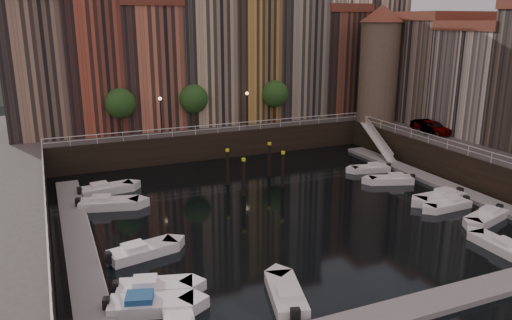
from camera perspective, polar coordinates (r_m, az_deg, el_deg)
name	(u,v)px	position (r m, az deg, el deg)	size (l,w,h in m)	color
ground	(281,206)	(42.15, 2.82, -5.24)	(200.00, 200.00, 0.00)	black
quay_far	(193,129)	(65.16, -7.22, 3.58)	(80.00, 20.00, 3.00)	black
dock_left	(78,241)	(37.43, -19.63, -8.69)	(2.00, 28.00, 0.35)	gray
dock_right	(439,183)	(50.27, 20.21, -2.51)	(2.00, 28.00, 0.35)	gray
dock_near	(419,307)	(29.31, 18.09, -15.66)	(30.00, 2.00, 0.35)	gray
mountains	(113,47)	(146.74, -16.07, 12.34)	(145.00, 100.00, 18.00)	#2D382D
far_terrace	(222,55)	(62.49, -3.89, 11.92)	(48.70, 10.30, 17.50)	#987661
right_terrace	(491,74)	(59.04, 25.30, 8.89)	(9.30, 24.30, 14.00)	#7D6C5E
corner_tower	(379,62)	(62.47, 13.90, 10.81)	(5.20, 5.20, 13.80)	#6B5B4C
promenade_trees	(199,99)	(56.51, -6.48, 7.00)	(21.20, 3.20, 5.20)	black
street_lamps	(205,106)	(55.77, -5.82, 6.18)	(10.36, 0.36, 4.18)	black
railings	(258,149)	(45.23, 0.18, 1.29)	(36.08, 34.04, 0.52)	white
gangway	(377,140)	(58.44, 13.72, 2.27)	(2.78, 8.32, 3.73)	white
mooring_pilings	(256,169)	(46.56, 0.02, -1.02)	(5.04, 4.76, 3.78)	black
boat_left_0	(149,305)	(28.36, -12.10, -15.87)	(4.88, 2.94, 1.09)	white
boat_left_1	(154,287)	(29.95, -11.63, -14.07)	(4.59, 2.71, 1.03)	white
boat_left_2	(141,251)	(34.25, -12.97, -10.12)	(4.85, 2.62, 1.09)	white
boat_left_3	(108,204)	(43.24, -16.58, -4.79)	(5.18, 3.00, 1.16)	white
boat_left_4	(105,189)	(46.95, -16.83, -3.21)	(4.92, 2.31, 1.11)	white
boat_right_0	(487,217)	(42.82, 24.86, -5.91)	(4.58, 2.77, 1.03)	white
boat_right_1	(449,205)	(44.35, 21.15, -4.79)	(4.24, 1.68, 0.97)	white
boat_right_2	(440,197)	(45.76, 20.34, -4.03)	(4.83, 1.92, 1.10)	white
boat_right_3	(392,180)	(49.44, 15.26, -2.18)	(4.44, 2.85, 1.00)	white
boat_right_4	(371,169)	(52.67, 13.02, -0.95)	(4.19, 2.27, 0.94)	white
boat_near_1	(286,295)	(28.64, 3.48, -15.18)	(2.80, 4.86, 1.09)	white
boat_near_3	(499,245)	(38.09, 26.03, -8.73)	(1.59, 4.25, 0.97)	white
car_a	(433,128)	(57.57, 19.56, 3.46)	(1.73, 4.31, 1.47)	gray
car_b	(425,127)	(58.16, 18.77, 3.58)	(1.42, 4.06, 1.34)	gray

